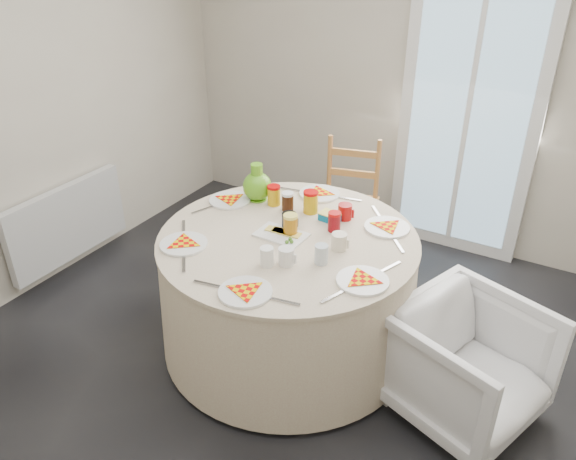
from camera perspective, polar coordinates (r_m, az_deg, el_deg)
The scene contains 14 objects.
floor at distance 3.36m, azimuth -0.44°, elevation -14.49°, with size 4.00×4.00×0.00m, color black.
wall_back at distance 4.39m, azimuth 13.35°, elevation 15.05°, with size 4.00×0.02×2.60m, color #BCB5A3.
wall_left at distance 3.99m, azimuth -26.67°, elevation 11.34°, with size 0.02×4.00×2.60m, color #BCB5A3.
glass_door at distance 4.32m, azimuth 17.85°, elevation 10.72°, with size 1.00×0.08×2.10m, color silver.
radiator at distance 4.37m, azimuth -21.50°, elevation 0.69°, with size 0.07×1.00×0.55m, color silver.
table at distance 3.35m, azimuth 0.00°, elevation -6.35°, with size 1.51×1.51×0.76m, color beige.
wooden_chair at distance 4.15m, azimuth 6.09°, elevation 2.59°, with size 0.42×0.40×0.94m, color olive, non-canonical shape.
armchair at distance 3.05m, azimuth 17.98°, elevation -11.89°, with size 0.69×0.64×0.71m, color silver.
place_settings at distance 3.13m, azimuth 0.00°, elevation -0.48°, with size 1.41×1.41×0.03m, color silver, non-canonical shape.
jar_cluster at distance 3.32m, azimuth 1.34°, elevation 2.34°, with size 0.53×0.27×0.16m, color brown, non-canonical shape.
butter_tub at distance 3.30m, azimuth 4.33°, elevation 1.41°, with size 0.13×0.09×0.05m, color #036498.
green_pitcher at distance 3.51m, azimuth -3.16°, elevation 4.78°, with size 0.18×0.18×0.24m, color #54A119, non-canonical shape.
cheese_platter at distance 3.14m, azimuth -0.69°, elevation -0.36°, with size 0.28×0.18×0.04m, color white, non-canonical shape.
mugs_glasses at distance 3.04m, azimuth 1.92°, elevation -0.68°, with size 0.63×0.63×0.11m, color #A9A9A9, non-canonical shape.
Camera 1 is at (1.24, -2.08, 2.33)m, focal length 35.00 mm.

